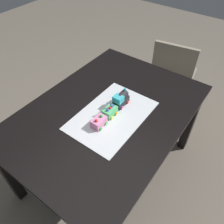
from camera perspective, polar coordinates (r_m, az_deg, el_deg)
ground_plane at (r=2.15m, az=-0.89°, el=-13.90°), size 8.00×8.00×0.00m
dining_table at (r=1.64m, az=-1.13°, el=-2.30°), size 1.40×1.00×0.74m
chair at (r=2.43m, az=15.11°, el=9.07°), size 0.46×0.46×0.86m
cake_board at (r=1.53m, az=0.00°, el=-0.85°), size 0.60×0.40×0.00m
cake_locomotive at (r=1.57m, az=2.26°, el=3.26°), size 0.14×0.08×0.12m
cake_car_caboose_mint_green at (r=1.51m, az=-0.54°, el=0.14°), size 0.10×0.08×0.07m
cake_car_flatbed_bubblegum at (r=1.45m, az=-3.33°, el=-2.52°), size 0.10×0.08×0.07m
birthday_candle at (r=1.47m, az=-0.33°, el=2.26°), size 0.01×0.01×0.05m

